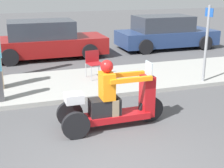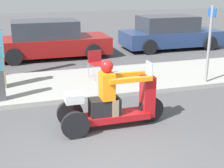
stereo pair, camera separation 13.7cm
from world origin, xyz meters
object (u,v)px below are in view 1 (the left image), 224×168
parked_car_lot_center (165,33)px  parked_car_lot_right (46,40)px  motorcycle_trike (112,103)px  folding_chair_set_back (94,61)px  street_sign (207,41)px

parked_car_lot_center → parked_car_lot_right: (-5.50, -0.27, 0.00)m
motorcycle_trike → folding_chair_set_back: 3.29m
motorcycle_trike → folding_chair_set_back: (0.49, 3.25, 0.10)m
folding_chair_set_back → parked_car_lot_right: 3.82m
parked_car_lot_center → motorcycle_trike: bearing=-124.7°
motorcycle_trike → parked_car_lot_center: bearing=55.3°
motorcycle_trike → street_sign: size_ratio=1.04×
parked_car_lot_center → parked_car_lot_right: bearing=-177.2°
parked_car_lot_center → street_sign: street_sign is taller
parked_car_lot_right → street_sign: bearing=-52.0°
folding_chair_set_back → parked_car_lot_center: bearing=41.3°
motorcycle_trike → parked_car_lot_center: size_ratio=0.50×
folding_chair_set_back → street_sign: street_sign is taller
folding_chair_set_back → parked_car_lot_right: bearing=105.1°
folding_chair_set_back → street_sign: 3.36m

